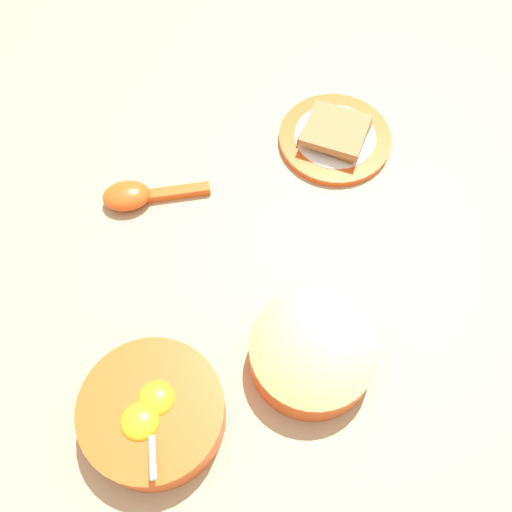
# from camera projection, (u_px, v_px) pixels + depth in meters

# --- Properties ---
(ground_plane) EXTENTS (3.00, 3.00, 0.00)m
(ground_plane) POSITION_uv_depth(u_px,v_px,m) (290.00, 266.00, 0.84)
(ground_plane) COLOR tan
(egg_bowl) EXTENTS (0.17, 0.17, 0.08)m
(egg_bowl) POSITION_uv_depth(u_px,v_px,m) (153.00, 413.00, 0.71)
(egg_bowl) COLOR #DB5119
(egg_bowl) RESTS_ON ground_plane
(toast_plate) EXTENTS (0.17, 0.17, 0.01)m
(toast_plate) POSITION_uv_depth(u_px,v_px,m) (335.00, 139.00, 0.93)
(toast_plate) COLOR #DB5119
(toast_plate) RESTS_ON ground_plane
(toast_sandwich) EXTENTS (0.12, 0.12, 0.03)m
(toast_sandwich) POSITION_uv_depth(u_px,v_px,m) (335.00, 131.00, 0.91)
(toast_sandwich) COLOR brown
(toast_sandwich) RESTS_ON toast_plate
(soup_spoon) EXTENTS (0.06, 0.16, 0.03)m
(soup_spoon) POSITION_uv_depth(u_px,v_px,m) (135.00, 195.00, 0.87)
(soup_spoon) COLOR #DB5119
(soup_spoon) RESTS_ON ground_plane
(congee_bowl) EXTENTS (0.16, 0.16, 0.05)m
(congee_bowl) POSITION_uv_depth(u_px,v_px,m) (312.00, 353.00, 0.75)
(congee_bowl) COLOR #DB5119
(congee_bowl) RESTS_ON ground_plane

